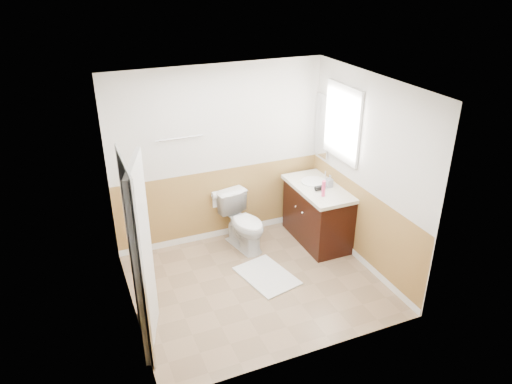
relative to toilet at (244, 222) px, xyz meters
name	(u,v)px	position (x,y,z in m)	size (l,w,h in m)	color
floor	(256,283)	(-0.18, -0.88, -0.39)	(3.00, 3.00, 0.00)	#8C7051
ceiling	(256,86)	(-0.18, -0.88, 2.11)	(3.00, 3.00, 0.00)	white
wall_back	(220,156)	(-0.18, 0.42, 0.86)	(3.00, 3.00, 0.00)	silver
wall_front	(311,252)	(-0.18, -2.18, 0.86)	(3.00, 3.00, 0.00)	silver
wall_left	(123,219)	(-1.68, -0.88, 0.86)	(3.00, 3.00, 0.00)	silver
wall_right	(366,174)	(1.32, -0.88, 0.86)	(3.00, 3.00, 0.00)	silver
wainscot_back	(222,205)	(-0.18, 0.41, 0.11)	(3.00, 3.00, 0.00)	#A38041
wainscot_front	(307,315)	(-0.18, -2.16, 0.11)	(3.00, 3.00, 0.00)	#A38041
wainscot_left	(133,278)	(-1.67, -0.88, 0.11)	(2.60, 2.60, 0.00)	#A38041
wainscot_right	(360,226)	(1.31, -0.88, 0.11)	(2.60, 2.60, 0.00)	#A38041
toilet	(244,222)	(0.00, 0.00, 0.00)	(0.43, 0.76, 0.78)	white
bath_mat	(267,276)	(0.00, -0.79, -0.38)	(0.55, 0.80, 0.02)	white
vanity_cabinet	(317,215)	(1.03, -0.24, 0.01)	(0.55, 1.10, 0.80)	black
vanity_knob_left	(302,213)	(0.73, -0.34, 0.16)	(0.03, 0.03, 0.03)	silver
vanity_knob_right	(296,207)	(0.73, -0.14, 0.16)	(0.03, 0.03, 0.03)	silver
countertop	(318,188)	(1.02, -0.24, 0.44)	(0.60, 1.15, 0.05)	white
sink_basin	(314,182)	(1.03, -0.09, 0.47)	(0.36, 0.36, 0.02)	white
faucet	(325,176)	(1.21, -0.09, 0.53)	(0.02, 0.02, 0.14)	white
lotion_bottle	(324,189)	(0.93, -0.51, 0.57)	(0.05, 0.05, 0.22)	#EB3C6E
soap_dispenser	(329,181)	(1.15, -0.30, 0.55)	(0.08, 0.08, 0.18)	#9298A5
hair_dryer_body	(320,188)	(0.98, -0.34, 0.50)	(0.07, 0.07, 0.14)	black
hair_dryer_handle	(317,190)	(0.95, -0.32, 0.47)	(0.03, 0.03, 0.07)	black
mirror_panel	(322,126)	(1.30, 0.22, 1.16)	(0.02, 0.35, 0.90)	silver
window_frame	(342,123)	(1.29, -0.29, 1.36)	(0.04, 0.80, 1.00)	white
window_glass	(343,123)	(1.31, -0.29, 1.36)	(0.01, 0.70, 0.90)	white
door	(144,258)	(-1.58, -1.33, 0.63)	(0.05, 0.80, 2.04)	white
door_frame	(136,259)	(-1.66, -1.33, 0.64)	(0.02, 0.92, 2.10)	white
door_knob	(144,246)	(-1.52, -1.00, 0.56)	(0.06, 0.06, 0.06)	silver
towel_bar	(180,138)	(-0.73, 0.37, 1.21)	(0.02, 0.02, 0.62)	silver
tp_holder_bar	(216,195)	(-0.28, 0.35, 0.31)	(0.02, 0.02, 0.14)	silver
tp_roll	(216,195)	(-0.28, 0.35, 0.31)	(0.11, 0.11, 0.10)	white
tp_sheet	(216,202)	(-0.28, 0.35, 0.20)	(0.10, 0.01, 0.16)	white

